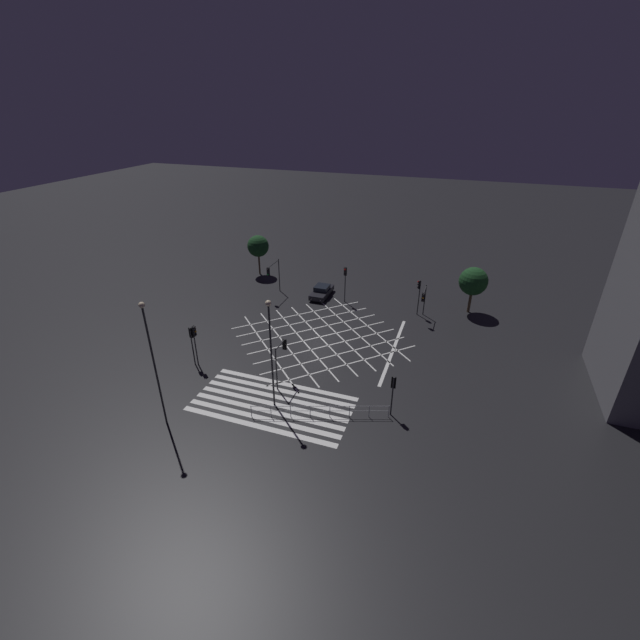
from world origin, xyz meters
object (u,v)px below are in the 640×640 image
traffic_light_nw_cross (273,272)px  street_tree_near (473,281)px  street_lamp_west (152,353)px  traffic_light_ne_main (419,290)px  traffic_light_median_south (281,353)px  street_lamp_east (271,341)px  street_tree_far (258,246)px  traffic_light_ne_cross (424,297)px  waiting_car (322,291)px  traffic_light_median_north (345,278)px  traffic_light_sw_main (195,337)px  traffic_light_sw_cross (192,338)px  traffic_light_se_cross (393,388)px

traffic_light_nw_cross → street_tree_near: (22.26, 3.30, 0.54)m
street_lamp_west → traffic_light_ne_main: bearing=58.4°
traffic_light_ne_main → traffic_light_median_south: 18.73m
street_lamp_east → traffic_light_median_south: bearing=101.7°
traffic_light_nw_cross → street_lamp_east: street_lamp_east is taller
street_tree_near → street_tree_far: size_ratio=0.98×
street_tree_near → street_tree_far: 27.28m
traffic_light_ne_cross → waiting_car: size_ratio=0.83×
traffic_light_median_south → traffic_light_nw_cross: bearing=27.1°
traffic_light_median_south → traffic_light_median_north: bearing=-1.3°
waiting_car → traffic_light_median_north: bearing=77.1°
street_lamp_east → street_tree_near: (13.54, 22.07, -2.12)m
traffic_light_ne_cross → street_lamp_east: street_lamp_east is taller
traffic_light_sw_main → street_lamp_west: (2.11, -7.39, 3.20)m
traffic_light_nw_cross → traffic_light_ne_cross: 17.59m
street_tree_far → traffic_light_ne_main: bearing=-13.5°
traffic_light_median_north → traffic_light_sw_cross: (-8.91, -16.98, -0.43)m
traffic_light_median_north → street_lamp_west: 25.44m
traffic_light_ne_cross → street_lamp_east: bearing=-25.7°
traffic_light_ne_cross → waiting_car: traffic_light_ne_cross is taller
traffic_light_median_north → traffic_light_median_south: size_ratio=1.11×
traffic_light_ne_main → traffic_light_sw_main: traffic_light_ne_main is taller
traffic_light_nw_cross → traffic_light_ne_cross: (17.58, -0.32, -0.51)m
traffic_light_median_north → street_tree_far: 14.24m
traffic_light_ne_main → traffic_light_nw_cross: 16.89m
traffic_light_ne_cross → street_tree_near: (4.68, 3.62, 1.05)m
traffic_light_median_south → street_tree_far: (-13.00, 21.76, 1.05)m
traffic_light_median_north → traffic_light_median_south: 16.97m
traffic_light_se_cross → traffic_light_ne_cross: size_ratio=0.96×
traffic_light_sw_main → traffic_light_sw_cross: traffic_light_sw_main is taller
traffic_light_se_cross → street_tree_near: size_ratio=0.65×
traffic_light_sw_cross → traffic_light_ne_cross: size_ratio=1.04×
traffic_light_se_cross → street_tree_near: bearing=-13.4°
traffic_light_ne_cross → traffic_light_se_cross: bearing=-0.4°
traffic_light_sw_main → traffic_light_median_north: bearing=63.5°
traffic_light_median_south → street_lamp_east: size_ratio=0.43×
traffic_light_ne_main → traffic_light_ne_cross: (0.71, -1.05, -0.29)m
traffic_light_median_south → street_lamp_east: bearing=-168.3°
traffic_light_se_cross → traffic_light_median_south: traffic_light_median_south is taller
traffic_light_sw_main → traffic_light_ne_main: bearing=44.6°
traffic_light_ne_cross → traffic_light_median_south: bearing=-31.5°
traffic_light_ne_main → traffic_light_ne_cross: 1.30m
traffic_light_sw_cross → traffic_light_nw_cross: (0.43, 15.83, 0.47)m
street_tree_far → street_tree_near: bearing=-5.6°
traffic_light_se_cross → waiting_car: traffic_light_se_cross is taller
traffic_light_sw_cross → street_tree_far: (-4.47, 21.77, 1.25)m
traffic_light_ne_main → waiting_car: 11.73m
traffic_light_sw_main → traffic_light_ne_cross: traffic_light_sw_main is taller
traffic_light_nw_cross → traffic_light_ne_cross: bearing=88.9°
traffic_light_sw_cross → street_lamp_west: (2.51, -7.46, 3.39)m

